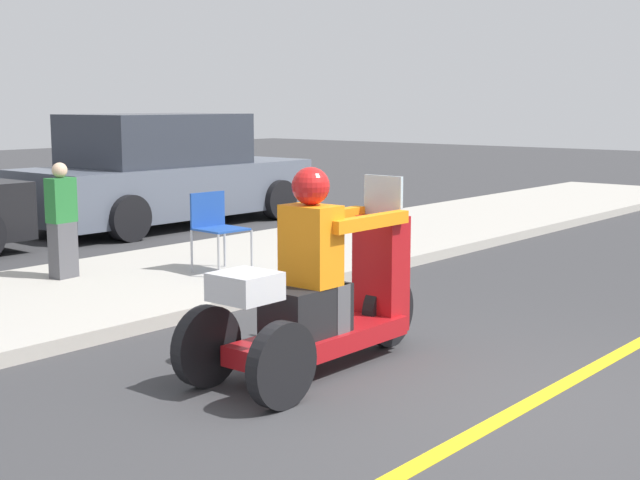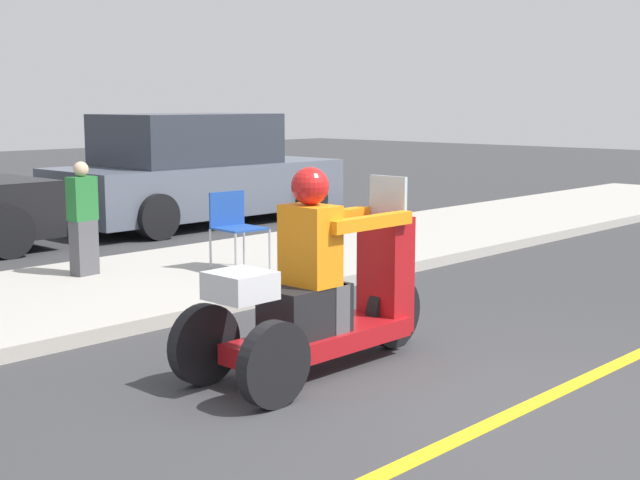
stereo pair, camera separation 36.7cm
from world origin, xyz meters
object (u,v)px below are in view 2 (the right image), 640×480
at_px(folding_chair_set_back, 234,222).
at_px(spectator_mid_group, 83,221).
at_px(motorcycle_trike, 321,298).
at_px(parked_car_lot_center, 196,173).

bearing_deg(folding_chair_set_back, spectator_mid_group, 143.92).
xyz_separation_m(motorcycle_trike, folding_chair_set_back, (1.66, 2.83, 0.11)).
distance_m(motorcycle_trike, folding_chair_set_back, 3.28).
distance_m(motorcycle_trike, spectator_mid_group, 3.76).
relative_size(motorcycle_trike, spectator_mid_group, 1.84).
xyz_separation_m(motorcycle_trike, spectator_mid_group, (0.43, 3.73, 0.17)).
height_order(motorcycle_trike, parked_car_lot_center, parked_car_lot_center).
bearing_deg(spectator_mid_group, motorcycle_trike, -96.50).
relative_size(spectator_mid_group, folding_chair_set_back, 1.41).
bearing_deg(motorcycle_trike, parked_car_lot_center, 57.56).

